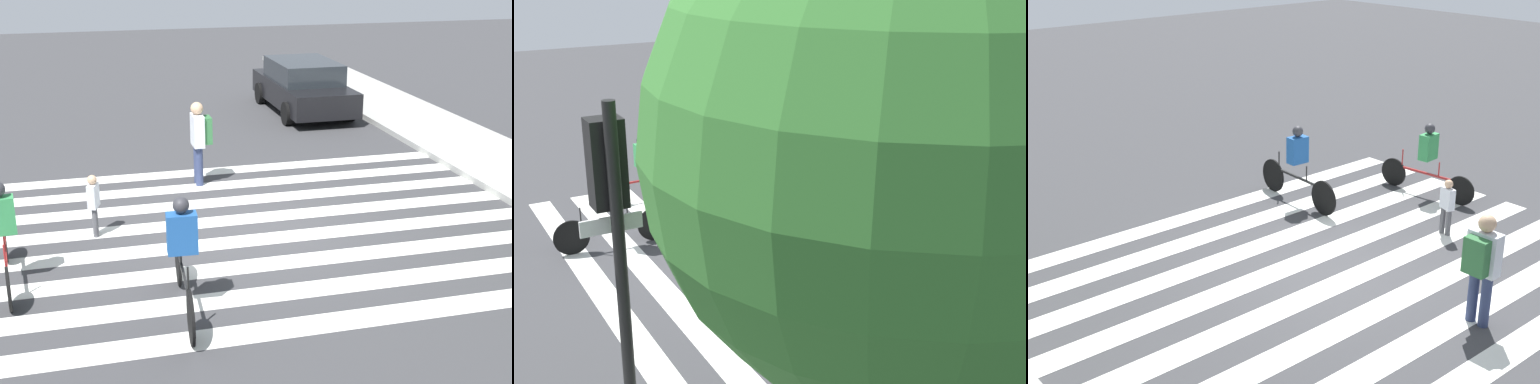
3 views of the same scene
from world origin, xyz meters
TOP-DOWN VIEW (x-y plane):
  - ground_plane at (0.00, 0.00)m, footprint 60.00×60.00m
  - crosswalk_stripes at (0.00, 0.00)m, footprint 7.29×10.00m
  - pedestrian_adult_yellow_jacket at (-2.66, -0.48)m, footprint 0.48×0.40m
  - pedestrian_adult_tall_backpack at (-0.40, -2.71)m, footprint 0.33×0.22m
  - cyclist_far_lane at (2.60, -1.67)m, footprint 2.40×0.41m
  - cyclist_mid_street at (1.14, -4.04)m, footprint 2.30×0.42m
  - car_parked_far_curb at (-8.39, 3.62)m, footprint 4.60×2.02m

SIDE VIEW (x-z plane):
  - ground_plane at x=0.00m, z-range 0.00..0.00m
  - crosswalk_stripes at x=0.00m, z-range 0.00..0.01m
  - pedestrian_adult_tall_backpack at x=-0.40m, z-range 0.07..1.15m
  - car_parked_far_curb at x=-8.39m, z-range 0.01..1.52m
  - cyclist_mid_street at x=1.14m, z-range 0.07..1.65m
  - cyclist_far_lane at x=2.60m, z-range 0.04..1.70m
  - pedestrian_adult_yellow_jacket at x=-2.66m, z-range 0.15..1.87m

